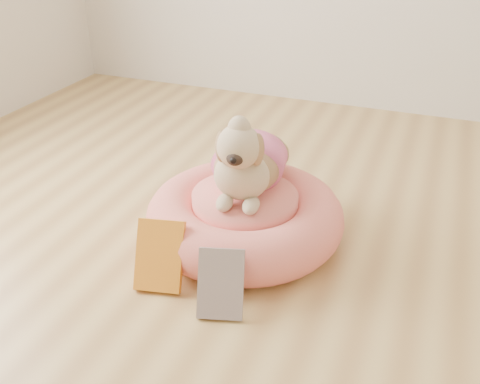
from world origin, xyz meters
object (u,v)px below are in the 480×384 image
(pet_bed, at_px, (245,217))
(book_white, at_px, (221,284))
(dog, at_px, (247,147))
(book_yellow, at_px, (160,255))

(pet_bed, distance_m, book_white, 0.41)
(pet_bed, height_order, dog, dog)
(book_yellow, xyz_separation_m, book_white, (0.24, -0.05, -0.01))
(book_white, bearing_deg, pet_bed, 84.13)
(pet_bed, height_order, book_white, book_white)
(pet_bed, xyz_separation_m, book_white, (0.08, -0.41, 0.01))
(dog, xyz_separation_m, book_yellow, (-0.16, -0.39, -0.25))
(pet_bed, distance_m, book_yellow, 0.39)
(dog, xyz_separation_m, book_white, (0.08, -0.44, -0.26))
(dog, height_order, book_yellow, dog)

